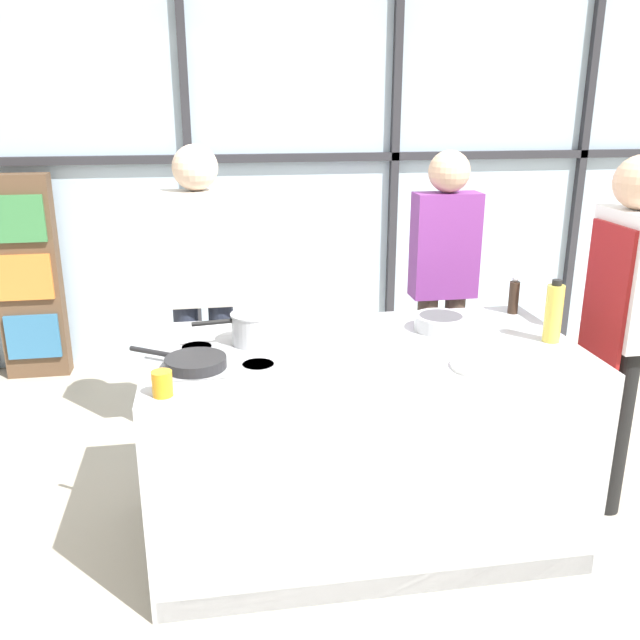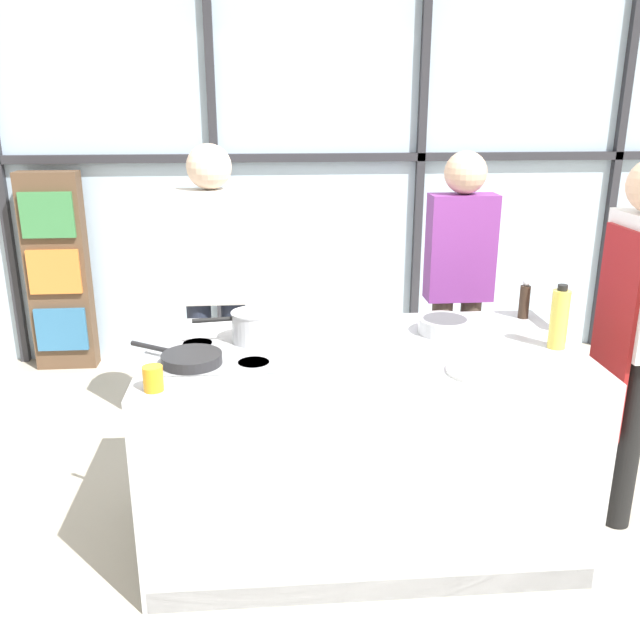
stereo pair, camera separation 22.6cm
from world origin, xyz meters
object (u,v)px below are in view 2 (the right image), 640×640
object	(u,v)px
frying_pan	(190,358)
mixing_bowl	(445,325)
spectator_far_left	(215,279)
white_plate	(480,371)
spectator_center_left	(459,275)
pepper_grinder	(524,301)
chef	(634,320)
juice_glass_near	(153,378)
saucepan	(253,326)
oil_bottle	(559,318)

from	to	relation	value
frying_pan	mixing_bowl	world-z (taller)	mixing_bowl
spectator_far_left	white_plate	size ratio (longest dim) A/B	6.50
spectator_center_left	pepper_grinder	distance (m)	0.65
chef	white_plate	xyz separation A→B (m)	(-0.82, -0.37, -0.07)
chef	frying_pan	size ratio (longest dim) A/B	4.34
white_plate	juice_glass_near	xyz separation A→B (m)	(-1.26, -0.06, 0.04)
spectator_far_left	spectator_center_left	world-z (taller)	spectator_far_left
saucepan	spectator_center_left	bearing A→B (deg)	36.45
oil_bottle	pepper_grinder	size ratio (longest dim) A/B	1.47
mixing_bowl	pepper_grinder	bearing A→B (deg)	23.01
frying_pan	spectator_center_left	bearing A→B (deg)	37.94
spectator_far_left	spectator_center_left	size ratio (longest dim) A/B	1.03
saucepan	spectator_far_left	bearing A→B (deg)	104.65
pepper_grinder	chef	bearing A→B (deg)	-37.80
spectator_far_left	juice_glass_near	world-z (taller)	spectator_far_left
mixing_bowl	oil_bottle	size ratio (longest dim) A/B	0.87
chef	spectator_center_left	world-z (taller)	chef
frying_pan	oil_bottle	world-z (taller)	oil_bottle
chef	white_plate	world-z (taller)	chef
frying_pan	oil_bottle	bearing A→B (deg)	2.13
spectator_far_left	pepper_grinder	world-z (taller)	spectator_far_left
spectator_center_left	white_plate	xyz separation A→B (m)	(-0.28, -1.31, -0.05)
spectator_center_left	oil_bottle	size ratio (longest dim) A/B	5.97
white_plate	frying_pan	bearing A→B (deg)	170.43
frying_pan	pepper_grinder	xyz separation A→B (m)	(1.57, 0.48, 0.06)
white_plate	oil_bottle	xyz separation A→B (m)	(0.42, 0.25, 0.13)
frying_pan	white_plate	world-z (taller)	frying_pan
frying_pan	oil_bottle	distance (m)	1.57
spectator_far_left	juice_glass_near	distance (m)	1.38
pepper_grinder	juice_glass_near	size ratio (longest dim) A/B	2.04
mixing_bowl	frying_pan	bearing A→B (deg)	-165.65
mixing_bowl	juice_glass_near	xyz separation A→B (m)	(-1.24, -0.55, 0.01)
saucepan	frying_pan	bearing A→B (deg)	-135.87
oil_bottle	juice_glass_near	xyz separation A→B (m)	(-1.67, -0.32, -0.09)
chef	spectator_center_left	xyz separation A→B (m)	(-0.54, 0.94, -0.02)
saucepan	juice_glass_near	xyz separation A→B (m)	(-0.36, -0.50, -0.03)
saucepan	pepper_grinder	size ratio (longest dim) A/B	1.89
spectator_far_left	spectator_center_left	xyz separation A→B (m)	(1.40, 0.00, -0.01)
spectator_center_left	mixing_bowl	distance (m)	0.88
chef	juice_glass_near	xyz separation A→B (m)	(-2.08, -0.43, -0.03)
spectator_far_left	frying_pan	distance (m)	1.11
saucepan	white_plate	distance (m)	1.00
oil_bottle	pepper_grinder	distance (m)	0.42
spectator_center_left	saucepan	xyz separation A→B (m)	(-1.17, -0.87, 0.02)
chef	spectator_center_left	size ratio (longest dim) A/B	1.02
oil_bottle	juice_glass_near	bearing A→B (deg)	-169.29
juice_glass_near	saucepan	bearing A→B (deg)	54.25
spectator_far_left	saucepan	world-z (taller)	spectator_far_left
spectator_center_left	oil_bottle	distance (m)	1.07
spectator_far_left	white_plate	distance (m)	1.72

